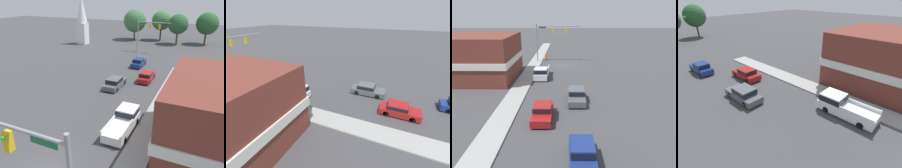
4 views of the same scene
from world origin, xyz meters
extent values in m
plane|color=#424244|center=(0.00, 0.00, 0.00)|extent=(200.00, 200.00, 0.00)
cube|color=#9E9E99|center=(5.70, 0.00, 0.07)|extent=(2.40, 60.00, 0.14)
cylinder|color=gray|center=(1.06, -3.88, 7.18)|extent=(8.81, 0.18, 0.18)
cube|color=gold|center=(2.13, -3.88, 6.31)|extent=(0.36, 0.36, 1.05)
sphere|color=green|center=(2.13, -4.08, 6.63)|extent=(0.22, 0.22, 0.22)
cube|color=gold|center=(-0.41, -3.88, 6.31)|extent=(0.36, 0.36, 1.05)
sphere|color=green|center=(-0.41, -4.08, 6.63)|extent=(0.22, 0.22, 0.22)
cylinder|color=black|center=(-2.56, 18.95, 0.33)|extent=(0.22, 0.66, 0.66)
cylinder|color=black|center=(-0.85, 18.95, 0.33)|extent=(0.22, 0.66, 0.66)
cylinder|color=black|center=(-2.56, 16.04, 0.33)|extent=(0.22, 0.66, 0.66)
cylinder|color=black|center=(-0.85, 16.04, 0.33)|extent=(0.22, 0.66, 0.66)
cube|color=#51565B|center=(-1.71, 17.49, 0.52)|extent=(1.93, 4.68, 0.68)
cube|color=#51565B|center=(-1.71, 17.21, 1.18)|extent=(1.77, 2.25, 0.64)
cube|color=black|center=(-1.71, 17.21, 1.18)|extent=(1.79, 2.34, 0.45)
cylinder|color=black|center=(-2.41, 27.15, 0.33)|extent=(0.22, 0.66, 0.66)
cylinder|color=black|center=(-0.87, 27.15, 0.33)|extent=(0.22, 0.66, 0.66)
cylinder|color=black|center=(0.92, 23.28, 0.33)|extent=(0.22, 0.66, 0.66)
cylinder|color=black|center=(2.55, 23.28, 0.33)|extent=(0.22, 0.66, 0.66)
cylinder|color=black|center=(0.92, 20.55, 0.33)|extent=(0.22, 0.66, 0.66)
cylinder|color=black|center=(2.55, 20.55, 0.33)|extent=(0.22, 0.66, 0.66)
cube|color=maroon|center=(1.73, 21.91, 0.53)|extent=(1.86, 4.41, 0.69)
cube|color=maroon|center=(1.73, 21.65, 1.16)|extent=(1.71, 2.11, 0.57)
cube|color=black|center=(1.73, 21.65, 1.16)|extent=(1.73, 2.20, 0.40)
cylinder|color=black|center=(2.41, 9.39, 0.33)|extent=(0.22, 0.66, 0.66)
cylinder|color=black|center=(4.19, 9.39, 0.33)|extent=(0.22, 0.66, 0.66)
cylinder|color=black|center=(2.41, 5.90, 0.33)|extent=(0.22, 0.66, 0.66)
cylinder|color=black|center=(4.19, 5.90, 0.33)|extent=(0.22, 0.66, 0.66)
cube|color=white|center=(3.30, 7.64, 0.61)|extent=(2.00, 5.62, 0.85)
cube|color=white|center=(3.30, 9.19, 1.44)|extent=(1.90, 2.14, 0.82)
cube|color=black|center=(3.30, 9.19, 1.44)|extent=(1.92, 2.22, 0.57)
cube|color=white|center=(2.36, 6.43, 1.21)|extent=(0.12, 3.19, 0.35)
cube|color=white|center=(4.24, 6.43, 1.21)|extent=(0.12, 3.19, 0.35)
camera|label=1|loc=(9.85, -9.47, 12.55)|focal=35.00mm
camera|label=2|loc=(17.37, 21.10, 10.62)|focal=24.00mm
camera|label=3|loc=(-0.53, 40.99, 9.97)|focal=35.00mm
camera|label=4|loc=(-10.52, 2.37, 10.53)|focal=28.00mm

